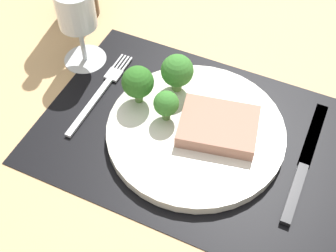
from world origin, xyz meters
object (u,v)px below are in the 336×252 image
object	(u,v)px
steak	(218,126)
plate	(196,131)
fork	(101,92)
wine_glass	(77,15)
knife	(303,169)

from	to	relation	value
steak	plate	bearing A→B (deg)	-163.78
steak	fork	distance (cm)	20.60
steak	wine_glass	distance (cm)	28.58
knife	wine_glass	world-z (taller)	wine_glass
knife	steak	bearing A→B (deg)	-178.84
plate	steak	distance (cm)	3.77
plate	steak	bearing A→B (deg)	16.22
steak	knife	bearing A→B (deg)	-1.66
plate	wine_glass	xyz separation A→B (cm)	(-23.88, 7.41, 8.55)
wine_glass	plate	bearing A→B (deg)	-17.23
fork	knife	size ratio (longest dim) A/B	0.83
fork	wine_glass	bearing A→B (deg)	139.83
fork	knife	bearing A→B (deg)	0.63
steak	fork	xyz separation A→B (cm)	(-20.45, 0.51, -2.43)
plate	knife	bearing A→B (deg)	1.87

